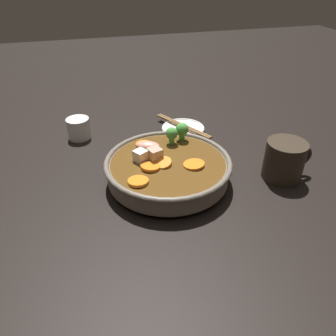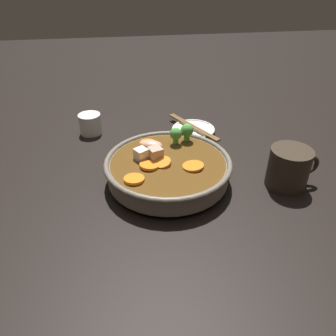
{
  "view_description": "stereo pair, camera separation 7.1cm",
  "coord_description": "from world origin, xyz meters",
  "px_view_note": "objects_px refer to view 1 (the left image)",
  "views": [
    {
      "loc": [
        -0.16,
        -0.57,
        0.42
      ],
      "look_at": [
        0.0,
        0.0,
        0.03
      ],
      "focal_mm": 35.0,
      "sensor_mm": 36.0,
      "label": 1
    },
    {
      "loc": [
        -0.09,
        -0.58,
        0.42
      ],
      "look_at": [
        0.0,
        0.0,
        0.03
      ],
      "focal_mm": 35.0,
      "sensor_mm": 36.0,
      "label": 2
    }
  ],
  "objects_px": {
    "tea_cup": "(79,128)",
    "dark_mug": "(285,160)",
    "side_saucer": "(183,129)",
    "stirfry_bowl": "(168,167)",
    "chopsticks_pair": "(183,126)"
  },
  "relations": [
    {
      "from": "tea_cup",
      "to": "dark_mug",
      "type": "distance_m",
      "value": 0.53
    },
    {
      "from": "side_saucer",
      "to": "stirfry_bowl",
      "type": "bearing_deg",
      "value": -115.63
    },
    {
      "from": "side_saucer",
      "to": "tea_cup",
      "type": "height_order",
      "value": "tea_cup"
    },
    {
      "from": "side_saucer",
      "to": "chopsticks_pair",
      "type": "height_order",
      "value": "chopsticks_pair"
    },
    {
      "from": "stirfry_bowl",
      "to": "chopsticks_pair",
      "type": "height_order",
      "value": "stirfry_bowl"
    },
    {
      "from": "stirfry_bowl",
      "to": "chopsticks_pair",
      "type": "relative_size",
      "value": 1.49
    },
    {
      "from": "tea_cup",
      "to": "chopsticks_pair",
      "type": "distance_m",
      "value": 0.29
    },
    {
      "from": "stirfry_bowl",
      "to": "side_saucer",
      "type": "xyz_separation_m",
      "value": [
        0.11,
        0.22,
        -0.03
      ]
    },
    {
      "from": "tea_cup",
      "to": "dark_mug",
      "type": "relative_size",
      "value": 0.55
    },
    {
      "from": "chopsticks_pair",
      "to": "dark_mug",
      "type": "bearing_deg",
      "value": -61.99
    },
    {
      "from": "side_saucer",
      "to": "dark_mug",
      "type": "bearing_deg",
      "value": -61.99
    },
    {
      "from": "stirfry_bowl",
      "to": "tea_cup",
      "type": "bearing_deg",
      "value": 124.52
    },
    {
      "from": "stirfry_bowl",
      "to": "dark_mug",
      "type": "relative_size",
      "value": 2.47
    },
    {
      "from": "side_saucer",
      "to": "dark_mug",
      "type": "xyz_separation_m",
      "value": [
        0.15,
        -0.27,
        0.04
      ]
    },
    {
      "from": "tea_cup",
      "to": "dark_mug",
      "type": "xyz_separation_m",
      "value": [
        0.43,
        -0.31,
        0.02
      ]
    }
  ]
}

